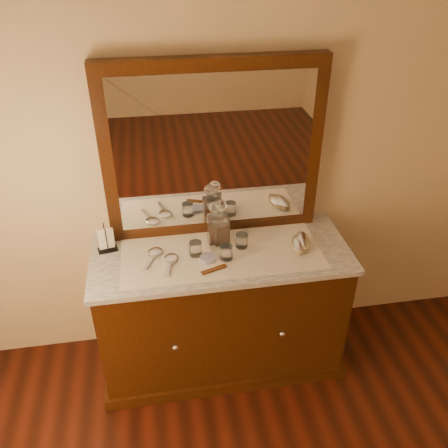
{
  "coord_description": "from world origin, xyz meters",
  "views": [
    {
      "loc": [
        -0.33,
        -0.12,
        2.4
      ],
      "look_at": [
        0.0,
        1.85,
        1.1
      ],
      "focal_mm": 37.65,
      "sensor_mm": 36.0,
      "label": 1
    }
  ],
  "objects": [
    {
      "name": "dresser_cabinet",
      "position": [
        0.0,
        1.96,
        0.41
      ],
      "size": [
        1.4,
        0.55,
        0.82
      ],
      "primitive_type": "cube",
      "color": "black",
      "rests_on": "floor"
    },
    {
      "name": "dresser_plinth",
      "position": [
        0.0,
        1.96,
        0.04
      ],
      "size": [
        1.46,
        0.59,
        0.08
      ],
      "primitive_type": "cube",
      "color": "black",
      "rests_on": "floor"
    },
    {
      "name": "knob_left",
      "position": [
        -0.3,
        1.67,
        0.45
      ],
      "size": [
        0.04,
        0.04,
        0.04
      ],
      "primitive_type": "sphere",
      "color": "silver",
      "rests_on": "dresser_cabinet"
    },
    {
      "name": "knob_right",
      "position": [
        0.3,
        1.67,
        0.45
      ],
      "size": [
        0.04,
        0.04,
        0.04
      ],
      "primitive_type": "sphere",
      "color": "silver",
      "rests_on": "dresser_cabinet"
    },
    {
      "name": "marble_top",
      "position": [
        0.0,
        1.96,
        0.83
      ],
      "size": [
        1.44,
        0.59,
        0.03
      ],
      "primitive_type": "cube",
      "color": "white",
      "rests_on": "dresser_cabinet"
    },
    {
      "name": "mirror_frame",
      "position": [
        0.0,
        2.2,
        1.35
      ],
      "size": [
        1.2,
        0.08,
        1.0
      ],
      "primitive_type": "cube",
      "color": "black",
      "rests_on": "marble_top"
    },
    {
      "name": "mirror_glass",
      "position": [
        0.0,
        2.17,
        1.35
      ],
      "size": [
        1.06,
        0.01,
        0.86
      ],
      "primitive_type": "cube",
      "color": "white",
      "rests_on": "marble_top"
    },
    {
      "name": "lace_runner",
      "position": [
        0.0,
        1.94,
        0.85
      ],
      "size": [
        1.1,
        0.45,
        0.0
      ],
      "primitive_type": "cube",
      "color": "beige",
      "rests_on": "marble_top"
    },
    {
      "name": "pin_dish",
      "position": [
        -0.08,
        1.89,
        0.86
      ],
      "size": [
        0.1,
        0.1,
        0.02
      ],
      "primitive_type": "cylinder",
      "rotation": [
        0.0,
        0.0,
        -0.18
      ],
      "color": "silver",
      "rests_on": "lace_runner"
    },
    {
      "name": "comb",
      "position": [
        -0.06,
        1.8,
        0.86
      ],
      "size": [
        0.14,
        0.07,
        0.01
      ],
      "primitive_type": "cube",
      "rotation": [
        0.0,
        0.0,
        0.33
      ],
      "color": "brown",
      "rests_on": "lace_runner"
    },
    {
      "name": "napkin_rack",
      "position": [
        -0.62,
        2.08,
        0.91
      ],
      "size": [
        0.12,
        0.08,
        0.16
      ],
      "color": "black",
      "rests_on": "marble_top"
    },
    {
      "name": "decanter_left",
      "position": [
        -0.02,
        2.06,
        0.95
      ],
      "size": [
        0.08,
        0.08,
        0.26
      ],
      "color": "#8A3C14",
      "rests_on": "lace_runner"
    },
    {
      "name": "decanter_right",
      "position": [
        0.01,
        2.05,
        0.96
      ],
      "size": [
        0.1,
        0.1,
        0.27
      ],
      "color": "#8A3C14",
      "rests_on": "lace_runner"
    },
    {
      "name": "brush_near",
      "position": [
        0.43,
        1.92,
        0.88
      ],
      "size": [
        0.1,
        0.17,
        0.05
      ],
      "color": "#9B875F",
      "rests_on": "lace_runner"
    },
    {
      "name": "brush_far",
      "position": [
        0.47,
        1.94,
        0.88
      ],
      "size": [
        0.1,
        0.18,
        0.05
      ],
      "color": "#9B875F",
      "rests_on": "lace_runner"
    },
    {
      "name": "hand_mirror_outer",
      "position": [
        -0.37,
        1.98,
        0.86
      ],
      "size": [
        0.13,
        0.21,
        0.02
      ],
      "color": "silver",
      "rests_on": "lace_runner"
    },
    {
      "name": "hand_mirror_inner",
      "position": [
        -0.28,
        1.91,
        0.86
      ],
      "size": [
        0.1,
        0.21,
        0.02
      ],
      "color": "silver",
      "rests_on": "lace_runner"
    },
    {
      "name": "tumblers",
      "position": [
        -0.0,
        1.94,
        0.89
      ],
      "size": [
        0.33,
        0.17,
        0.08
      ],
      "color": "white",
      "rests_on": "lace_runner"
    }
  ]
}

